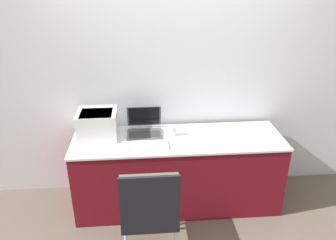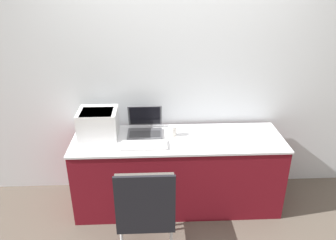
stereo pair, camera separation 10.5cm
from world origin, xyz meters
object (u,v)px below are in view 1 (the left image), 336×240
(printer, at_px, (98,123))
(coffee_cup, at_px, (172,131))
(external_keyboard, at_px, (145,146))
(chair, at_px, (150,207))
(laptop_left, at_px, (145,128))

(printer, bearing_deg, coffee_cup, -2.53)
(external_keyboard, xyz_separation_m, coffee_cup, (0.27, 0.20, 0.04))
(chair, bearing_deg, external_keyboard, 91.95)
(laptop_left, relative_size, chair, 0.36)
(external_keyboard, distance_m, chair, 0.64)
(external_keyboard, bearing_deg, chair, -88.05)
(external_keyboard, relative_size, chair, 0.46)
(coffee_cup, relative_size, chair, 0.11)
(laptop_left, distance_m, coffee_cup, 0.28)
(printer, relative_size, external_keyboard, 0.87)
(coffee_cup, bearing_deg, chair, -107.13)
(laptop_left, bearing_deg, coffee_cup, -16.68)
(printer, relative_size, coffee_cup, 3.60)
(coffee_cup, bearing_deg, printer, 177.47)
(coffee_cup, height_order, chair, chair)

